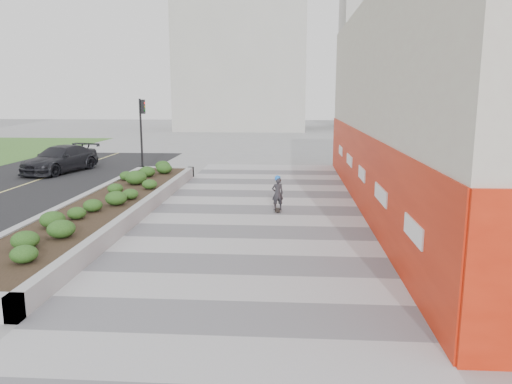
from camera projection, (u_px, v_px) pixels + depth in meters
ground at (234, 291)px, 11.40m from camera, size 160.00×160.00×0.00m
walkway at (246, 250)px, 14.34m from camera, size 8.00×36.00×0.01m
building at (442, 106)px, 18.96m from camera, size 6.04×24.08×8.00m
planter at (108, 204)px, 18.54m from camera, size 3.00×18.00×0.90m
traffic_signal_near at (142, 124)px, 28.49m from camera, size 0.33×0.28×4.20m
distant_bldg_north_l at (242, 50)px, 63.68m from camera, size 16.00×12.00×20.00m
distant_bldg_north_r at (394, 37)px, 66.86m from camera, size 14.00×10.00×24.00m
manhole_cover at (263, 251)px, 14.30m from camera, size 0.44×0.44×0.01m
skateboarder at (278, 193)px, 19.01m from camera, size 0.53×0.73×1.41m
car_dark at (60, 159)px, 28.78m from camera, size 3.33×5.60×1.52m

